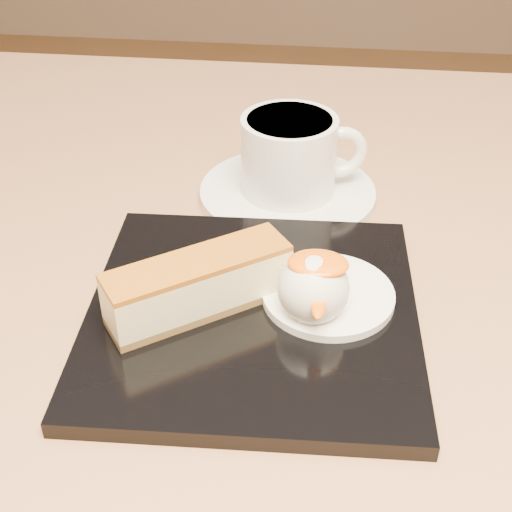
# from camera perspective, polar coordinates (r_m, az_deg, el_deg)

# --- Properties ---
(table) EXTENTS (0.80, 0.80, 0.72)m
(table) POSITION_cam_1_polar(r_m,az_deg,el_deg) (0.65, -1.13, -10.95)
(table) COLOR black
(table) RESTS_ON ground
(dessert_plate) EXTENTS (0.23, 0.23, 0.01)m
(dessert_plate) POSITION_cam_1_polar(r_m,az_deg,el_deg) (0.48, -0.27, -4.65)
(dessert_plate) COLOR black
(dessert_plate) RESTS_ON table
(cheesecake) EXTENTS (0.12, 0.10, 0.04)m
(cheesecake) POSITION_cam_1_polar(r_m,az_deg,el_deg) (0.47, -4.62, -2.30)
(cheesecake) COLOR brown
(cheesecake) RESTS_ON dessert_plate
(cream_smear) EXTENTS (0.09, 0.09, 0.01)m
(cream_smear) POSITION_cam_1_polar(r_m,az_deg,el_deg) (0.49, 5.79, -3.12)
(cream_smear) COLOR white
(cream_smear) RESTS_ON dessert_plate
(ice_cream_scoop) EXTENTS (0.05, 0.05, 0.05)m
(ice_cream_scoop) POSITION_cam_1_polar(r_m,az_deg,el_deg) (0.46, 4.62, -2.60)
(ice_cream_scoop) COLOR white
(ice_cream_scoop) RESTS_ON cream_smear
(mango_sauce) EXTENTS (0.04, 0.03, 0.01)m
(mango_sauce) POSITION_cam_1_polar(r_m,az_deg,el_deg) (0.45, 5.00, -0.60)
(mango_sauce) COLOR #FF6608
(mango_sauce) RESTS_ON ice_cream_scoop
(mint_sprig) EXTENTS (0.03, 0.02, 0.00)m
(mint_sprig) POSITION_cam_1_polar(r_m,az_deg,el_deg) (0.50, 2.59, -0.79)
(mint_sprig) COLOR green
(mint_sprig) RESTS_ON cream_smear
(saucer) EXTENTS (0.15, 0.15, 0.01)m
(saucer) POSITION_cam_1_polar(r_m,az_deg,el_deg) (0.61, 2.53, 5.00)
(saucer) COLOR white
(saucer) RESTS_ON table
(coffee_cup) EXTENTS (0.11, 0.08, 0.06)m
(coffee_cup) POSITION_cam_1_polar(r_m,az_deg,el_deg) (0.60, 2.82, 8.20)
(coffee_cup) COLOR white
(coffee_cup) RESTS_ON saucer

